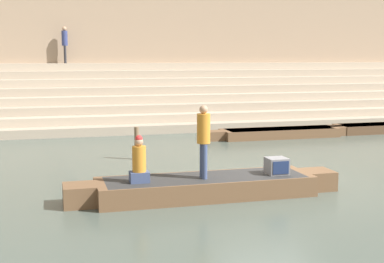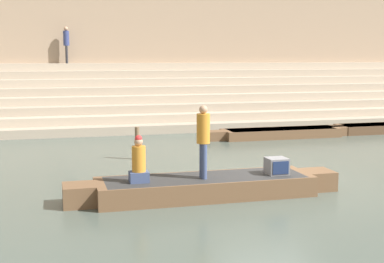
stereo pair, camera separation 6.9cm
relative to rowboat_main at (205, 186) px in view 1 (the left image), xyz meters
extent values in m
plane|color=#47544C|center=(1.93, 0.80, -0.25)|extent=(120.00, 120.00, 0.00)
cube|color=tan|center=(1.93, 13.16, -0.07)|extent=(36.00, 6.02, 0.36)
cube|color=#B2A28D|center=(1.93, 13.53, 0.30)|extent=(36.00, 5.27, 0.36)
cube|color=tan|center=(1.93, 13.91, 0.66)|extent=(36.00, 4.51, 0.36)
cube|color=#B2A28D|center=(1.93, 14.28, 1.02)|extent=(36.00, 3.76, 0.36)
cube|color=tan|center=(1.93, 14.66, 1.38)|extent=(36.00, 3.01, 0.36)
cube|color=#B2A28D|center=(1.93, 15.04, 1.74)|extent=(36.00, 2.26, 0.36)
cube|color=tan|center=(1.93, 15.41, 2.10)|extent=(36.00, 1.50, 0.36)
cube|color=#B2A28D|center=(1.93, 15.79, 2.46)|extent=(36.00, 0.75, 0.36)
cube|color=tan|center=(1.93, 16.77, 3.39)|extent=(34.20, 1.20, 7.28)
cube|color=brown|center=(1.93, 16.15, 0.05)|extent=(34.20, 0.12, 0.60)
cube|color=brown|center=(0.00, 0.00, -0.02)|extent=(5.02, 1.38, 0.46)
cube|color=#2D2D2D|center=(0.00, 0.00, 0.19)|extent=(4.62, 1.28, 0.05)
cube|color=brown|center=(2.86, 0.00, -0.02)|extent=(0.70, 0.76, 0.46)
cube|color=brown|center=(-2.86, 0.00, -0.02)|extent=(0.70, 0.76, 0.46)
cylinder|color=olive|center=(-0.75, 0.79, 0.12)|extent=(2.27, 0.04, 0.04)
cylinder|color=#3D4C75|center=(-0.08, -0.01, 0.62)|extent=(0.13, 0.13, 0.81)
cylinder|color=#3D4C75|center=(-0.08, -0.17, 0.62)|extent=(0.13, 0.13, 0.81)
cylinder|color=orange|center=(-0.08, -0.09, 1.36)|extent=(0.30, 0.30, 0.67)
sphere|color=tan|center=(-0.08, -0.09, 1.79)|extent=(0.19, 0.19, 0.19)
cube|color=#3D4C75|center=(-1.56, -0.10, 0.33)|extent=(0.42, 0.33, 0.24)
cylinder|color=orange|center=(-1.56, -0.10, 0.74)|extent=(0.30, 0.30, 0.57)
sphere|color=tan|center=(-1.56, -0.10, 1.12)|extent=(0.19, 0.19, 0.19)
sphere|color=red|center=(-1.56, -0.10, 1.19)|extent=(0.16, 0.16, 0.16)
cube|color=slate|center=(1.73, -0.11, 0.41)|extent=(0.48, 0.46, 0.38)
cube|color=navy|center=(1.73, -0.34, 0.41)|extent=(0.40, 0.02, 0.30)
cube|color=brown|center=(5.50, 8.02, -0.07)|extent=(4.79, 1.23, 0.36)
cube|color=#2D2D2D|center=(5.50, 8.02, 0.09)|extent=(4.41, 1.13, 0.05)
cube|color=brown|center=(8.23, 8.02, -0.07)|extent=(0.67, 0.67, 0.36)
cube|color=brown|center=(2.77, 8.02, -0.07)|extent=(0.67, 0.67, 0.36)
cube|color=brown|center=(7.98, 8.27, -0.07)|extent=(0.71, 0.67, 0.36)
cylinder|color=brown|center=(-0.80, 4.91, 0.27)|extent=(0.15, 0.15, 1.03)
cylinder|color=#28282D|center=(-2.55, 15.87, 3.08)|extent=(0.12, 0.12, 0.87)
cylinder|color=#28282D|center=(-2.55, 15.71, 3.08)|extent=(0.12, 0.12, 0.87)
cylinder|color=navy|center=(-2.55, 15.79, 3.87)|extent=(0.29, 0.29, 0.72)
sphere|color=tan|center=(-2.55, 15.79, 4.34)|extent=(0.21, 0.21, 0.21)
camera|label=1|loc=(-3.45, -11.56, 2.97)|focal=50.00mm
camera|label=2|loc=(-3.39, -11.58, 2.97)|focal=50.00mm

